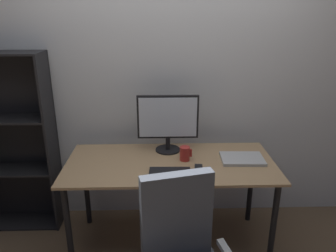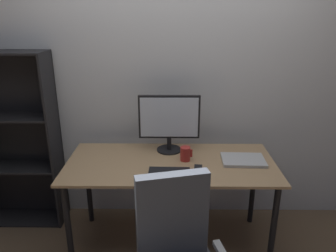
{
  "view_description": "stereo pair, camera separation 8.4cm",
  "coord_description": "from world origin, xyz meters",
  "px_view_note": "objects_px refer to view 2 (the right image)",
  "views": [
    {
      "loc": [
        -0.08,
        -2.2,
        1.82
      ],
      "look_at": [
        -0.02,
        0.04,
        1.02
      ],
      "focal_mm": 34.65,
      "sensor_mm": 36.0,
      "label": 1
    },
    {
      "loc": [
        0.0,
        -2.21,
        1.82
      ],
      "look_at": [
        -0.02,
        0.04,
        1.02
      ],
      "focal_mm": 34.65,
      "sensor_mm": 36.0,
      "label": 2
    }
  ],
  "objects_px": {
    "desk": "(170,172)",
    "coffee_mug": "(185,154)",
    "keyboard": "(169,171)",
    "bookshelf": "(11,142)",
    "monitor": "(169,120)",
    "mouse": "(198,169)",
    "laptop": "(243,160)"
  },
  "relations": [
    {
      "from": "coffee_mug",
      "to": "bookshelf",
      "type": "distance_m",
      "value": 1.52
    },
    {
      "from": "mouse",
      "to": "laptop",
      "type": "bearing_deg",
      "value": 31.73
    },
    {
      "from": "bookshelf",
      "to": "mouse",
      "type": "bearing_deg",
      "value": -17.94
    },
    {
      "from": "monitor",
      "to": "keyboard",
      "type": "xyz_separation_m",
      "value": [
        0.0,
        -0.38,
        -0.25
      ]
    },
    {
      "from": "monitor",
      "to": "laptop",
      "type": "relative_size",
      "value": 1.51
    },
    {
      "from": "keyboard",
      "to": "mouse",
      "type": "height_order",
      "value": "mouse"
    },
    {
      "from": "desk",
      "to": "coffee_mug",
      "type": "xyz_separation_m",
      "value": [
        0.11,
        0.03,
        0.14
      ]
    },
    {
      "from": "bookshelf",
      "to": "laptop",
      "type": "bearing_deg",
      "value": -10.04
    },
    {
      "from": "desk",
      "to": "coffee_mug",
      "type": "bearing_deg",
      "value": 16.06
    },
    {
      "from": "keyboard",
      "to": "bookshelf",
      "type": "relative_size",
      "value": 0.19
    },
    {
      "from": "desk",
      "to": "mouse",
      "type": "relative_size",
      "value": 16.34
    },
    {
      "from": "desk",
      "to": "mouse",
      "type": "xyz_separation_m",
      "value": [
        0.19,
        -0.15,
        0.1
      ]
    },
    {
      "from": "monitor",
      "to": "bookshelf",
      "type": "distance_m",
      "value": 1.39
    },
    {
      "from": "desk",
      "to": "monitor",
      "type": "relative_size",
      "value": 3.25
    },
    {
      "from": "desk",
      "to": "bookshelf",
      "type": "distance_m",
      "value": 1.42
    },
    {
      "from": "mouse",
      "to": "coffee_mug",
      "type": "bearing_deg",
      "value": 121.29
    },
    {
      "from": "desk",
      "to": "bookshelf",
      "type": "xyz_separation_m",
      "value": [
        -1.37,
        0.36,
        0.1
      ]
    },
    {
      "from": "monitor",
      "to": "coffee_mug",
      "type": "height_order",
      "value": "monitor"
    },
    {
      "from": "keyboard",
      "to": "bookshelf",
      "type": "xyz_separation_m",
      "value": [
        -1.36,
        0.53,
        0.0
      ]
    },
    {
      "from": "keyboard",
      "to": "laptop",
      "type": "xyz_separation_m",
      "value": [
        0.56,
        0.19,
        0.0
      ]
    },
    {
      "from": "keyboard",
      "to": "bookshelf",
      "type": "distance_m",
      "value": 1.46
    },
    {
      "from": "desk",
      "to": "coffee_mug",
      "type": "height_order",
      "value": "coffee_mug"
    },
    {
      "from": "keyboard",
      "to": "coffee_mug",
      "type": "bearing_deg",
      "value": 60.34
    },
    {
      "from": "mouse",
      "to": "coffee_mug",
      "type": "distance_m",
      "value": 0.2
    },
    {
      "from": "mouse",
      "to": "bookshelf",
      "type": "distance_m",
      "value": 1.65
    },
    {
      "from": "keyboard",
      "to": "coffee_mug",
      "type": "relative_size",
      "value": 2.7
    },
    {
      "from": "keyboard",
      "to": "bookshelf",
      "type": "bearing_deg",
      "value": 160.17
    },
    {
      "from": "desk",
      "to": "keyboard",
      "type": "relative_size",
      "value": 5.41
    },
    {
      "from": "bookshelf",
      "to": "desk",
      "type": "bearing_deg",
      "value": -14.62
    },
    {
      "from": "coffee_mug",
      "to": "bookshelf",
      "type": "relative_size",
      "value": 0.07
    },
    {
      "from": "desk",
      "to": "laptop",
      "type": "relative_size",
      "value": 4.9
    },
    {
      "from": "mouse",
      "to": "desk",
      "type": "bearing_deg",
      "value": 149.04
    }
  ]
}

